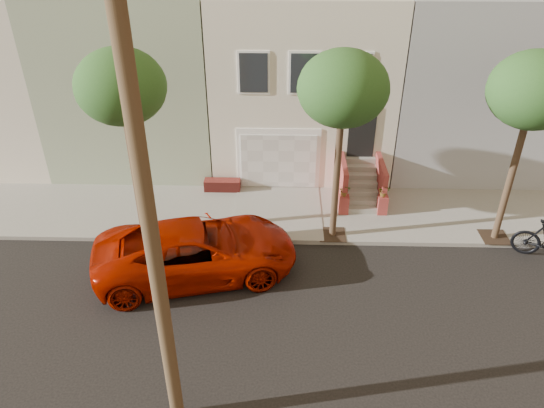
{
  "coord_description": "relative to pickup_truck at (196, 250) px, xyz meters",
  "views": [
    {
      "loc": [
        -0.69,
        -10.44,
        10.05
      ],
      "look_at": [
        -1.04,
        3.0,
        1.89
      ],
      "focal_mm": 33.48,
      "sensor_mm": 36.0,
      "label": 1
    }
  ],
  "objects": [
    {
      "name": "pickup_truck",
      "position": [
        0.0,
        0.0,
        0.0
      ],
      "size": [
        6.59,
        4.17,
        1.7
      ],
      "primitive_type": "imported",
      "rotation": [
        0.0,
        0.0,
        1.81
      ],
      "color": "#9C1200",
      "rests_on": "ground"
    },
    {
      "name": "tree_mid",
      "position": [
        4.32,
        1.95,
        4.41
      ],
      "size": [
        2.7,
        2.57,
        6.3
      ],
      "color": "#2D2116",
      "rests_on": "sidewalk"
    },
    {
      "name": "tree_right",
      "position": [
        9.82,
        1.95,
        4.41
      ],
      "size": [
        2.7,
        2.57,
        6.3
      ],
      "color": "#2D2116",
      "rests_on": "sidewalk"
    },
    {
      "name": "ground",
      "position": [
        3.32,
        -1.95,
        -0.85
      ],
      "size": [
        90.0,
        90.0,
        0.0
      ],
      "primitive_type": "plane",
      "color": "black",
      "rests_on": "ground"
    },
    {
      "name": "sidewalk",
      "position": [
        3.32,
        3.4,
        -0.77
      ],
      "size": [
        40.0,
        3.7,
        0.15
      ],
      "primitive_type": "cube",
      "color": "gray",
      "rests_on": "ground"
    },
    {
      "name": "tree_left",
      "position": [
        -2.18,
        1.95,
        4.41
      ],
      "size": [
        2.7,
        2.57,
        6.3
      ],
      "color": "#2D2116",
      "rests_on": "sidewalk"
    },
    {
      "name": "house_row",
      "position": [
        3.32,
        9.24,
        2.8
      ],
      "size": [
        33.1,
        11.7,
        7.0
      ],
      "color": "beige",
      "rests_on": "sidewalk"
    }
  ]
}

